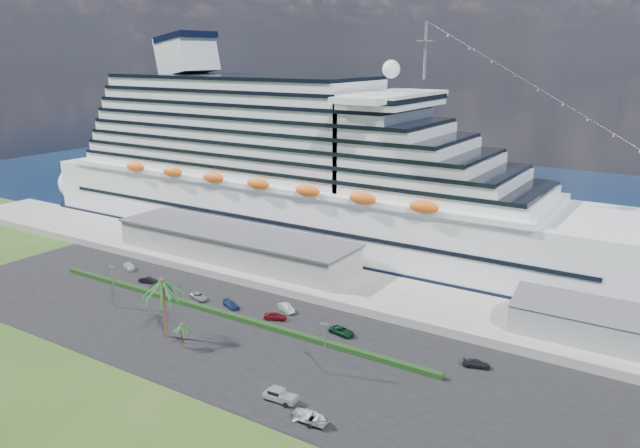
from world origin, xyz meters
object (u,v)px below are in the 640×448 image
Objects in this scene: cruise_ship at (305,178)px; pickup_truck at (280,395)px; boat_trailer at (311,417)px; parked_car_3 at (231,304)px.

cruise_ship reaches higher than pickup_truck.
pickup_truck is 0.88× the size of boat_trailer.
cruise_ship is 36.83× the size of pickup_truck.
boat_trailer is at bearing -18.67° from pickup_truck.
cruise_ship is at bearing 36.65° from parked_car_3.
pickup_truck reaches higher than boat_trailer.
boat_trailer is at bearing -104.49° from parked_car_3.
cruise_ship is 79.10m from pickup_truck.
boat_trailer is (34.49, -24.28, 0.50)m from parked_car_3.
cruise_ship is 44.98× the size of parked_car_3.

